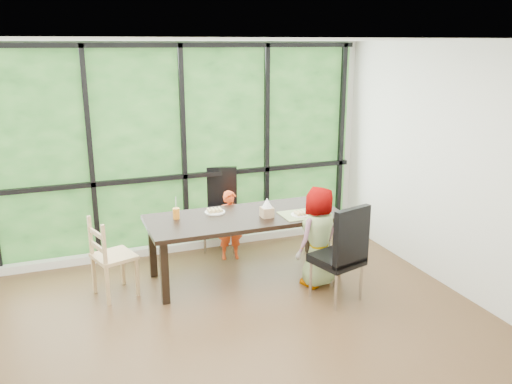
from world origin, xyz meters
TOP-DOWN VIEW (x-y plane):
  - ground at (0.00, 0.00)m, footprint 5.00×5.00m
  - back_wall at (0.00, 2.25)m, footprint 5.00×0.00m
  - foliage_backdrop at (0.00, 2.23)m, footprint 4.80×0.02m
  - window_mullions at (0.00, 2.19)m, footprint 4.80×0.06m
  - window_sill at (0.00, 2.15)m, footprint 4.80×0.12m
  - dining_table at (0.44, 1.10)m, footprint 2.30×1.03m
  - chair_window_leather at (0.41, 2.02)m, footprint 0.59×0.59m
  - chair_interior_leather at (1.15, 0.19)m, footprint 0.57×0.57m
  - chair_end_beech at (-1.06, 1.14)m, footprint 0.51×0.52m
  - child_toddler at (0.44, 1.65)m, footprint 0.35×0.26m
  - child_older at (1.11, 0.58)m, footprint 0.66×0.55m
  - placemat at (1.08, 0.89)m, footprint 0.52×0.38m
  - plate_far at (0.14, 1.32)m, footprint 0.24×0.24m
  - plate_near at (1.04, 0.87)m, footprint 0.22×0.22m
  - orange_cup at (-0.33, 1.27)m, footprint 0.08×0.08m
  - green_cup at (1.35, 0.86)m, footprint 0.08×0.08m
  - tissue_box at (0.66, 0.96)m, footprint 0.13×0.13m
  - crepe_rolls_far at (0.14, 1.32)m, footprint 0.20×0.12m
  - crepe_rolls_near at (1.04, 0.87)m, footprint 0.15×0.12m
  - straw_white at (-0.33, 1.27)m, footprint 0.01×0.04m
  - straw_pink at (1.35, 0.86)m, footprint 0.01×0.04m
  - tissue at (0.66, 0.96)m, footprint 0.12×0.12m

SIDE VIEW (x-z plane):
  - ground at x=0.00m, z-range 0.00..0.00m
  - window_sill at x=0.00m, z-range 0.00..0.10m
  - dining_table at x=0.44m, z-range 0.00..0.75m
  - child_toddler at x=0.44m, z-range 0.00..0.89m
  - chair_end_beech at x=-1.06m, z-range 0.00..0.90m
  - chair_window_leather at x=0.41m, z-range 0.00..1.08m
  - chair_interior_leather at x=1.15m, z-range 0.00..1.08m
  - child_older at x=1.11m, z-range 0.00..1.16m
  - placemat at x=1.08m, z-range 0.75..0.76m
  - plate_near at x=1.04m, z-range 0.75..0.76m
  - plate_far at x=0.14m, z-range 0.75..0.77m
  - crepe_rolls_near at x=1.04m, z-range 0.76..0.80m
  - crepe_rolls_far at x=0.14m, z-range 0.77..0.80m
  - tissue_box at x=0.66m, z-range 0.75..0.87m
  - green_cup at x=1.35m, z-range 0.75..0.87m
  - orange_cup at x=-0.33m, z-range 0.75..0.87m
  - straw_pink at x=1.35m, z-range 0.81..1.01m
  - straw_white at x=-0.33m, z-range 0.81..1.01m
  - tissue at x=0.66m, z-range 0.87..0.98m
  - back_wall at x=0.00m, z-range -1.15..3.85m
  - foliage_backdrop at x=0.00m, z-range 0.03..2.67m
  - window_mullions at x=0.00m, z-range 0.03..2.67m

